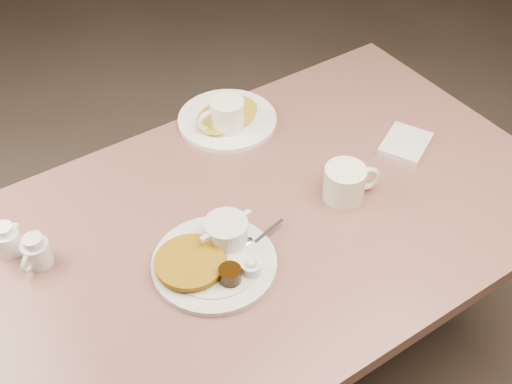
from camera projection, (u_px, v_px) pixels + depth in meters
diner_table at (260, 263)px, 1.69m from camera, size 1.50×0.90×0.75m
main_plate at (214, 256)px, 1.46m from camera, size 0.36×0.31×0.07m
coffee_mug_near at (346, 182)px, 1.59m from camera, size 0.16×0.13×0.09m
napkin at (406, 144)px, 1.76m from camera, size 0.17×0.16×0.02m
coffee_mug_far at (226, 117)px, 1.78m from camera, size 0.14×0.11×0.10m
creamer_left at (36, 252)px, 1.45m from camera, size 0.09×0.08×0.08m
creamer_right at (7, 240)px, 1.47m from camera, size 0.09×0.07×0.08m
hash_plate at (227, 118)px, 1.83m from camera, size 0.35×0.35×0.04m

